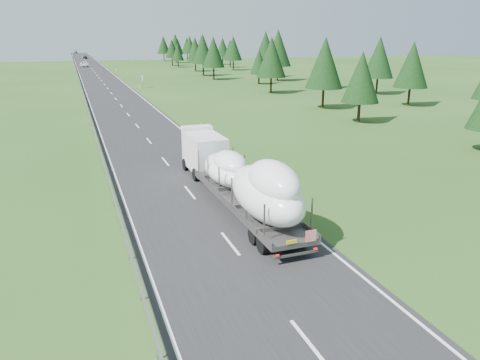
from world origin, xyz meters
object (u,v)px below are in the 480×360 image
object	(u,v)px
boat_truck	(239,175)
distant_car_blue	(76,52)
highway_sign	(142,79)
distant_van	(84,64)
distant_car_dark	(85,57)

from	to	relation	value
boat_truck	distant_car_blue	distance (m)	290.41
highway_sign	boat_truck	world-z (taller)	boat_truck
distant_van	distant_car_dark	bearing A→B (deg)	88.96
highway_sign	distant_car_dark	bearing A→B (deg)	92.73
boat_truck	distant_van	xyz separation A→B (m)	(-4.21, 152.04, -1.39)
distant_van	distant_car_dark	size ratio (longest dim) A/B	1.36
distant_car_dark	distant_van	bearing A→B (deg)	-94.51
boat_truck	distant_car_blue	xyz separation A→B (m)	(-4.59, 290.37, -1.43)
boat_truck	distant_van	distance (m)	152.10
distant_van	distant_car_blue	distance (m)	138.33
distant_van	distant_car_dark	world-z (taller)	distant_van
boat_truck	distant_car_dark	size ratio (longest dim) A/B	4.24
distant_car_dark	highway_sign	bearing A→B (deg)	-89.46
highway_sign	distant_car_blue	distance (m)	215.39
distant_van	distant_car_dark	distance (m)	62.43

